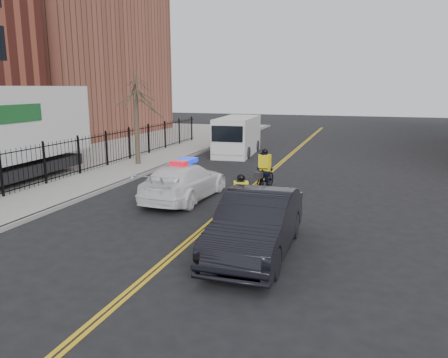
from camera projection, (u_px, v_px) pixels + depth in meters
ground at (197, 234)px, 13.52m from camera, size 120.00×120.00×0.00m
center_line_left at (257, 182)px, 20.98m from camera, size 0.10×60.00×0.01m
center_line_right at (260, 182)px, 20.93m from camera, size 0.10×60.00×0.01m
sidewalk at (121, 171)px, 23.22m from camera, size 3.00×60.00×0.15m
curb at (147, 173)px, 22.77m from camera, size 0.20×60.00×0.15m
iron_fence at (96, 153)px, 23.49m from camera, size 0.12×28.00×2.00m
warehouse_far at (64, 60)px, 41.39m from camera, size 14.00×18.00×14.00m
street_tree at (136, 104)px, 24.40m from camera, size 3.20×3.20×4.80m
police_cruiser at (184, 181)px, 17.61m from camera, size 2.28×5.17×1.63m
dark_sedan at (257, 224)px, 11.81m from camera, size 1.87×5.19×1.70m
cargo_van at (237, 136)px, 29.29m from camera, size 2.63×6.09×2.49m
cyclist_near at (241, 209)px, 14.08m from camera, size 1.20×1.92×1.78m
cyclist_far at (264, 173)px, 19.30m from camera, size 0.93×1.89×1.85m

